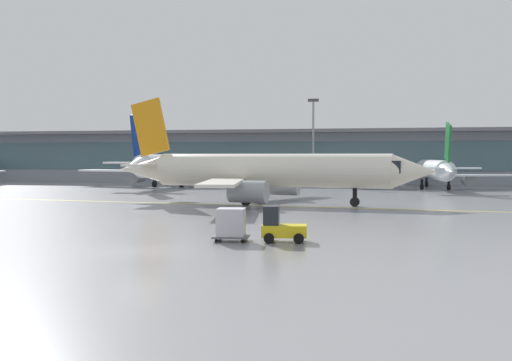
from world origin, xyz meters
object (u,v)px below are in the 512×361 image
object	(u,v)px
taxiing_regional_jet	(268,171)
apron_light_mast_1	(313,138)
gate_airplane_2	(434,170)
gate_airplane_1	(171,166)
baggage_tug	(280,227)
cargo_dolly_lead	(231,223)

from	to	relation	value
taxiing_regional_jet	apron_light_mast_1	xyz separation A→B (m)	(-0.71, 41.85, 4.55)
gate_airplane_2	gate_airplane_1	bearing A→B (deg)	86.45
gate_airplane_2	apron_light_mast_1	world-z (taller)	apron_light_mast_1
gate_airplane_1	gate_airplane_2	world-z (taller)	gate_airplane_1
gate_airplane_1	taxiing_regional_jet	distance (m)	39.47
gate_airplane_2	baggage_tug	xyz separation A→B (m)	(-12.05, -61.59, -1.94)
cargo_dolly_lead	apron_light_mast_1	distance (m)	70.32
gate_airplane_1	cargo_dolly_lead	world-z (taller)	gate_airplane_1
gate_airplane_1	baggage_tug	world-z (taller)	gate_airplane_1
gate_airplane_1	taxiing_regional_jet	xyz separation A→B (m)	(22.43, -32.48, 0.02)
apron_light_mast_1	gate_airplane_2	bearing A→B (deg)	-22.41
gate_airplane_1	taxiing_regional_jet	size ratio (longest dim) A/B	0.99
apron_light_mast_1	baggage_tug	bearing A→B (deg)	-84.16
gate_airplane_1	cargo_dolly_lead	bearing A→B (deg)	-156.62
taxiing_regional_jet	baggage_tug	xyz separation A→B (m)	(6.40, -27.64, -2.50)
gate_airplane_2	apron_light_mast_1	size ratio (longest dim) A/B	1.97
baggage_tug	apron_light_mast_1	bearing A→B (deg)	88.50
gate_airplane_2	cargo_dolly_lead	size ratio (longest dim) A/B	12.50
gate_airplane_1	gate_airplane_2	bearing A→B (deg)	-87.78
gate_airplane_2	apron_light_mast_1	bearing A→B (deg)	61.97
taxiing_regional_jet	cargo_dolly_lead	size ratio (longest dim) A/B	14.95
taxiing_regional_jet	apron_light_mast_1	bearing A→B (deg)	96.80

